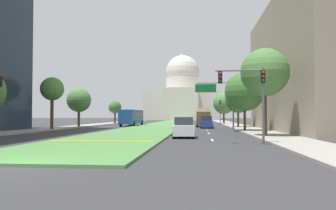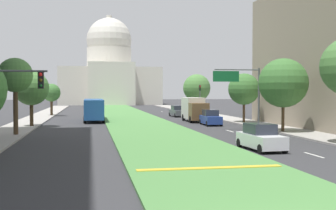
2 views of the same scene
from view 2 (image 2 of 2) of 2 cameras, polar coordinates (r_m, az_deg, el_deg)
ground_plane at (r=74.03m, az=-5.77°, el=-1.29°), size 280.57×280.57×0.00m
grass_median at (r=67.68m, az=-5.34°, el=-1.52°), size 8.38×114.78×0.14m
median_curb_nose at (r=21.72m, az=5.74°, el=-8.45°), size 7.54×0.50×0.04m
lane_dashes_right at (r=55.30m, az=4.22°, el=-2.34°), size 0.16×60.23×0.01m
sidewalk_left at (r=61.55m, az=-17.68°, el=-1.93°), size 4.00×114.78×0.15m
sidewalk_right at (r=64.16m, az=7.52°, el=-1.71°), size 4.00×114.78×0.15m
capitol_building at (r=136.98m, az=-7.92°, el=4.25°), size 30.75×28.84×28.43m
traffic_light_far_right at (r=67.72m, az=4.33°, el=1.23°), size 0.28×0.35×5.20m
overhead_guide_sign at (r=44.70m, az=10.00°, el=2.57°), size 5.13×0.20×6.50m
street_tree_left_mid at (r=40.50m, az=-19.94°, el=3.70°), size 3.12×3.12×7.07m
street_tree_right_mid at (r=42.52m, az=15.30°, el=2.88°), size 4.80×4.80×7.27m
street_tree_left_far at (r=49.85m, az=-17.98°, el=2.18°), size 3.92×3.92×6.39m
street_tree_right_far at (r=54.31m, az=10.22°, el=2.11°), size 3.99×3.99×6.33m
street_tree_left_distant at (r=71.67m, az=-15.47°, el=1.59°), size 2.94×2.94×5.31m
street_tree_right_distant at (r=74.93m, az=3.90°, el=2.31°), size 4.84×4.84×7.09m
sedan_lead_stopped at (r=29.81m, az=12.40°, el=-4.34°), size 2.12×4.47×1.82m
sedan_midblock at (r=50.59m, az=5.77°, el=-1.77°), size 2.00×4.31×1.85m
sedan_distant at (r=67.37m, az=1.32°, el=-0.88°), size 2.15×4.65×1.79m
box_truck_delivery at (r=56.45m, az=3.59°, el=-0.55°), size 2.40×6.40×3.20m
city_bus at (r=58.03m, az=-10.00°, el=-0.42°), size 2.62×11.00×2.95m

